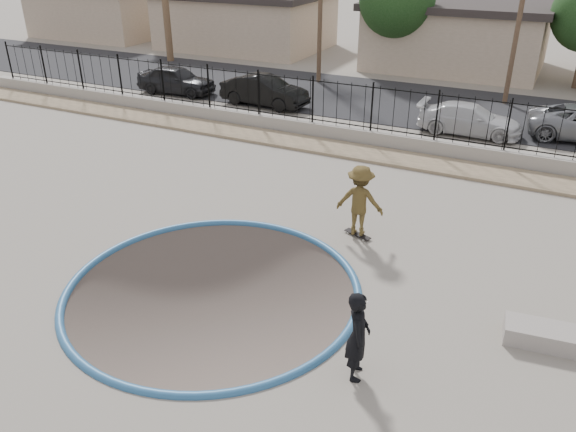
# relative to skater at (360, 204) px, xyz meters

# --- Properties ---
(ground) EXTENTS (120.00, 120.00, 2.20)m
(ground) POSITION_rel_skater_xyz_m (-2.16, 9.00, -2.09)
(ground) COLOR slate
(ground) RESTS_ON ground
(bowl_pit) EXTENTS (6.84, 6.84, 1.80)m
(bowl_pit) POSITION_rel_skater_xyz_m (-2.16, -4.00, -0.99)
(bowl_pit) COLOR #493E38
(bowl_pit) RESTS_ON ground
(coping_ring) EXTENTS (7.04, 7.04, 0.20)m
(coping_ring) POSITION_rel_skater_xyz_m (-2.16, -4.00, -0.99)
(coping_ring) COLOR #295A88
(coping_ring) RESTS_ON ground
(rock_strip) EXTENTS (42.00, 1.60, 0.11)m
(rock_strip) POSITION_rel_skater_xyz_m (-2.16, 6.20, -0.94)
(rock_strip) COLOR tan
(rock_strip) RESTS_ON ground
(retaining_wall) EXTENTS (42.00, 0.45, 0.60)m
(retaining_wall) POSITION_rel_skater_xyz_m (-2.16, 7.30, -0.69)
(retaining_wall) COLOR gray
(retaining_wall) RESTS_ON ground
(fence) EXTENTS (40.00, 0.04, 1.80)m
(fence) POSITION_rel_skater_xyz_m (-2.16, 7.30, 0.51)
(fence) COLOR black
(fence) RESTS_ON retaining_wall
(street) EXTENTS (90.00, 8.00, 0.04)m
(street) POSITION_rel_skater_xyz_m (-2.16, 14.00, -0.98)
(street) COLOR black
(street) RESTS_ON ground
(house_west_far) EXTENTS (10.60, 8.60, 3.90)m
(house_west_far) POSITION_rel_skater_xyz_m (-30.16, 23.50, 0.98)
(house_west_far) COLOR tan
(house_west_far) RESTS_ON ground
(house_west) EXTENTS (11.60, 8.60, 3.90)m
(house_west) POSITION_rel_skater_xyz_m (-17.16, 23.50, 0.98)
(house_west) COLOR tan
(house_west) RESTS_ON ground
(house_center) EXTENTS (10.60, 8.60, 3.90)m
(house_center) POSITION_rel_skater_xyz_m (-2.16, 23.50, 0.98)
(house_center) COLOR tan
(house_center) RESTS_ON ground
(skater) EXTENTS (1.36, 0.89, 1.99)m
(skater) POSITION_rel_skater_xyz_m (0.00, 0.00, 0.00)
(skater) COLOR brown
(skater) RESTS_ON ground
(skateboard) EXTENTS (0.85, 0.49, 0.07)m
(skateboard) POSITION_rel_skater_xyz_m (0.00, 0.00, -0.94)
(skateboard) COLOR black
(skateboard) RESTS_ON ground
(videographer) EXTENTS (0.63, 0.78, 1.85)m
(videographer) POSITION_rel_skater_xyz_m (1.84, -5.19, -0.07)
(videographer) COLOR black
(videographer) RESTS_ON ground
(concrete_ledge) EXTENTS (1.67, 0.89, 0.40)m
(concrete_ledge) POSITION_rel_skater_xyz_m (5.00, -2.62, -0.79)
(concrete_ledge) COLOR gray
(concrete_ledge) RESTS_ON ground
(car_a) EXTENTS (4.22, 1.92, 1.40)m
(car_a) POSITION_rel_skater_xyz_m (-13.77, 10.40, -0.26)
(car_a) COLOR black
(car_a) RESTS_ON street
(car_b) EXTENTS (4.38, 1.76, 1.42)m
(car_b) POSITION_rel_skater_xyz_m (-8.57, 10.40, -0.25)
(car_b) COLOR black
(car_b) RESTS_ON street
(car_c) EXTENTS (4.22, 1.75, 1.22)m
(car_c) POSITION_rel_skater_xyz_m (1.09, 10.40, -0.35)
(car_c) COLOR silver
(car_c) RESTS_ON street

